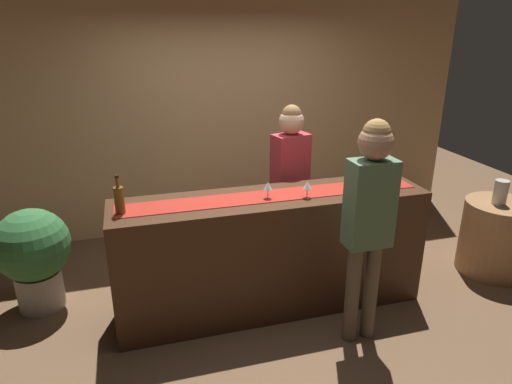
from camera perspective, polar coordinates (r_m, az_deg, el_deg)
The scene contains 13 objects.
ground_plane at distance 4.23m, azimuth 1.84°, elevation -13.91°, with size 10.00×10.00×0.00m, color brown.
back_wall at distance 5.41m, azimuth -4.19°, elevation 10.45°, with size 6.00×0.12×2.90m, color tan.
bar_counter at distance 3.96m, azimuth 1.92°, elevation -7.63°, with size 2.65×0.60×1.05m, color #3D2314.
counter_runner_cloth at distance 3.74m, azimuth 2.02°, elevation -0.47°, with size 2.51×0.28×0.01m, color maroon.
wine_bottle_amber at distance 3.50m, azimuth -16.83°, elevation -0.92°, with size 0.07×0.07×0.30m.
wine_bottle_green at distance 4.04m, azimuth 13.13°, elevation 2.28°, with size 0.07×0.07×0.30m.
wine_glass_near_customer at distance 3.69m, azimuth 6.49°, elevation 0.80°, with size 0.07×0.07×0.14m.
wine_glass_mid_counter at distance 3.65m, azimuth 1.51°, elevation 0.71°, with size 0.07×0.07×0.14m.
bartender at distance 4.37m, azimuth 4.31°, elevation 2.53°, with size 0.38×0.27×1.69m.
customer_sipping at distance 3.40m, azimuth 14.07°, elevation -2.16°, with size 0.34×0.25×1.78m.
round_side_table at distance 5.17m, azimuth 27.95°, elevation -5.05°, with size 0.68×0.68×0.74m, color #996B42.
vase_on_side_table at distance 4.96m, azimuth 28.41°, elevation -0.03°, with size 0.13×0.13×0.24m, color #B7B2A8.
potted_plant_tall at distance 4.37m, azimuth -26.22°, elevation -6.87°, with size 0.63×0.63×0.93m.
Camera 1 is at (-1.08, -3.32, 2.39)m, focal length 31.79 mm.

